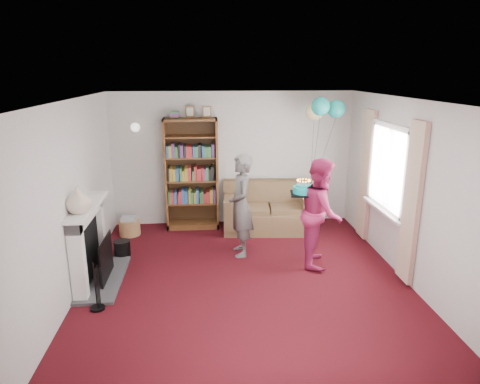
{
  "coord_description": "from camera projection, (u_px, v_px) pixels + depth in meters",
  "views": [
    {
      "loc": [
        -0.54,
        -5.42,
        2.85
      ],
      "look_at": [
        -0.02,
        0.6,
        1.13
      ],
      "focal_mm": 32.0,
      "sensor_mm": 36.0,
      "label": 1
    }
  ],
  "objects": [
    {
      "name": "ceiling",
      "position": [
        246.0,
        100.0,
        5.33
      ],
      "size": [
        4.5,
        5.0,
        0.01
      ],
      "primitive_type": "cube",
      "color": "white",
      "rests_on": "wall_back"
    },
    {
      "name": "balloons",
      "position": [
        324.0,
        109.0,
        7.32
      ],
      "size": [
        0.64,
        0.69,
        1.78
      ],
      "color": "#3F3F3F",
      "rests_on": "ground"
    },
    {
      "name": "sofa",
      "position": [
        268.0,
        211.0,
        7.96
      ],
      "size": [
        1.65,
        0.87,
        0.87
      ],
      "rotation": [
        0.0,
        0.0,
        -0.08
      ],
      "color": "brown",
      "rests_on": "ground"
    },
    {
      "name": "wall_sconce",
      "position": [
        135.0,
        127.0,
        7.63
      ],
      "size": [
        0.16,
        0.23,
        0.16
      ],
      "color": "gold",
      "rests_on": "ground"
    },
    {
      "name": "mantel_vase",
      "position": [
        78.0,
        200.0,
        5.35
      ],
      "size": [
        0.41,
        0.41,
        0.34
      ],
      "primitive_type": "imported",
      "rotation": [
        0.0,
        0.0,
        0.31
      ],
      "color": "beige",
      "rests_on": "fireplace"
    },
    {
      "name": "fireplace",
      "position": [
        93.0,
        247.0,
        5.89
      ],
      "size": [
        0.55,
        1.8,
        1.12
      ],
      "color": "#3F3F42",
      "rests_on": "ground"
    },
    {
      "name": "person_striped",
      "position": [
        241.0,
        206.0,
        6.7
      ],
      "size": [
        0.43,
        0.62,
        1.63
      ],
      "primitive_type": "imported",
      "rotation": [
        0.0,
        0.0,
        -1.5
      ],
      "color": "black",
      "rests_on": "ground"
    },
    {
      "name": "wall_right",
      "position": [
        409.0,
        192.0,
        5.86
      ],
      "size": [
        0.02,
        5.0,
        2.5
      ],
      "primitive_type": "cube",
      "color": "silver",
      "rests_on": "ground"
    },
    {
      "name": "birthday_cake",
      "position": [
        303.0,
        190.0,
        6.34
      ],
      "size": [
        0.37,
        0.37,
        0.22
      ],
      "rotation": [
        0.0,
        0.0,
        -0.15
      ],
      "color": "black",
      "rests_on": "ground"
    },
    {
      "name": "wall_left",
      "position": [
        71.0,
        200.0,
        5.49
      ],
      "size": [
        0.02,
        5.0,
        2.5
      ],
      "primitive_type": "cube",
      "color": "silver",
      "rests_on": "ground"
    },
    {
      "name": "wicker_basket",
      "position": [
        130.0,
        227.0,
        7.68
      ],
      "size": [
        0.37,
        0.37,
        0.34
      ],
      "rotation": [
        0.0,
        0.0,
        -0.05
      ],
      "color": "#9C7548",
      "rests_on": "ground"
    },
    {
      "name": "window_bay",
      "position": [
        387.0,
        184.0,
        6.45
      ],
      "size": [
        0.14,
        2.02,
        2.2
      ],
      "color": "white",
      "rests_on": "ground"
    },
    {
      "name": "person_magenta",
      "position": [
        321.0,
        212.0,
        6.38
      ],
      "size": [
        0.79,
        0.92,
        1.63
      ],
      "primitive_type": "imported",
      "rotation": [
        0.0,
        0.0,
        1.33
      ],
      "color": "#AA2252",
      "rests_on": "ground"
    },
    {
      "name": "ground",
      "position": [
        245.0,
        281.0,
        6.02
      ],
      "size": [
        5.0,
        5.0,
        0.0
      ],
      "primitive_type": "plane",
      "color": "black",
      "rests_on": "ground"
    },
    {
      "name": "wall_back",
      "position": [
        233.0,
        159.0,
        8.08
      ],
      "size": [
        4.5,
        0.02,
        2.5
      ],
      "primitive_type": "cube",
      "color": "silver",
      "rests_on": "ground"
    },
    {
      "name": "bookcase",
      "position": [
        192.0,
        175.0,
        7.89
      ],
      "size": [
        0.97,
        0.42,
        2.25
      ],
      "color": "#472B14",
      "rests_on": "ground"
    }
  ]
}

